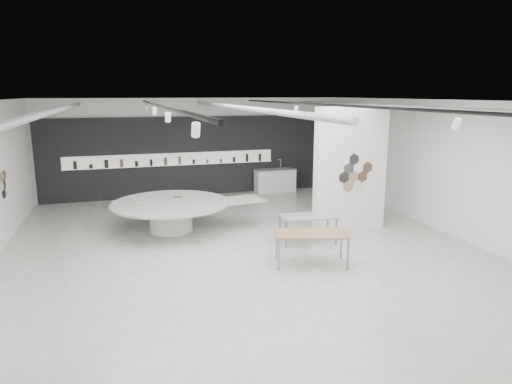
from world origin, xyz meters
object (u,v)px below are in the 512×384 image
object	(u,v)px
sample_table_wood	(311,235)
kitchen_counter	(275,180)
display_island	(173,212)
sample_table_stone	(308,218)
partition_column	(350,169)

from	to	relation	value
sample_table_wood	kitchen_counter	xyz separation A→B (m)	(1.85, 7.96, -0.25)
display_island	kitchen_counter	bearing A→B (deg)	34.75
display_island	sample_table_wood	world-z (taller)	display_island
sample_table_wood	display_island	bearing A→B (deg)	127.15
sample_table_wood	sample_table_stone	distance (m)	1.62
partition_column	display_island	size ratio (longest dim) A/B	0.76
sample_table_stone	sample_table_wood	bearing A→B (deg)	-110.25
kitchen_counter	sample_table_wood	bearing A→B (deg)	-104.14
partition_column	kitchen_counter	world-z (taller)	partition_column
sample_table_stone	display_island	bearing A→B (deg)	147.19
partition_column	display_island	world-z (taller)	partition_column
kitchen_counter	partition_column	bearing A→B (deg)	-86.89
sample_table_stone	kitchen_counter	world-z (taller)	kitchen_counter
partition_column	display_island	xyz separation A→B (m)	(-5.04, 1.26, -1.23)
display_island	sample_table_stone	size ratio (longest dim) A/B	3.08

